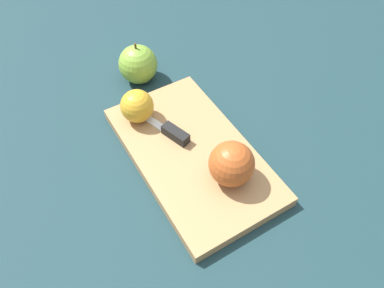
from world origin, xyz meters
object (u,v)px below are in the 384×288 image
at_px(knife, 171,131).
at_px(apple_half_right, 137,106).
at_px(apple_half_left, 232,164).
at_px(apple_whole, 138,64).

bearing_deg(knife, apple_half_right, 6.62).
distance_m(apple_half_left, knife, 0.15).
height_order(apple_half_left, knife, apple_half_left).
height_order(apple_half_right, knife, apple_half_right).
xyz_separation_m(apple_half_right, knife, (-0.08, -0.03, -0.02)).
bearing_deg(knife, apple_half_left, 177.86).
bearing_deg(apple_half_right, apple_half_left, -72.90).
bearing_deg(apple_whole, apple_half_right, 150.95).
bearing_deg(apple_half_right, apple_whole, 61.69).
xyz_separation_m(knife, apple_whole, (0.20, -0.04, 0.01)).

